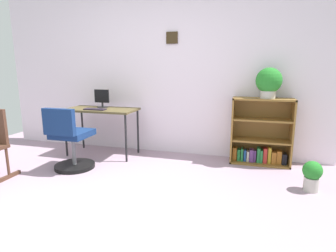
{
  "coord_description": "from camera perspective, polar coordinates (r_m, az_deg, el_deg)",
  "views": [
    {
      "loc": [
        1.36,
        -1.94,
        1.3
      ],
      "look_at": [
        0.46,
        1.25,
        0.61
      ],
      "focal_mm": 29.2,
      "sensor_mm": 36.0,
      "label": 1
    }
  ],
  "objects": [
    {
      "name": "ground_plane",
      "position": [
        2.7,
        -17.63,
        -17.55
      ],
      "size": [
        6.24,
        6.24,
        0.0
      ],
      "primitive_type": "plane",
      "color": "#A18799"
    },
    {
      "name": "wall_back",
      "position": [
        4.31,
        -2.6,
        10.77
      ],
      "size": [
        5.2,
        0.12,
        2.44
      ],
      "color": "silver",
      "rests_on": "ground_plane"
    },
    {
      "name": "desk",
      "position": [
        4.23,
        -13.73,
        2.74
      ],
      "size": [
        1.06,
        0.53,
        0.71
      ],
      "color": "brown",
      "rests_on": "ground_plane"
    },
    {
      "name": "monitor",
      "position": [
        4.33,
        -13.62,
        5.54
      ],
      "size": [
        0.24,
        0.17,
        0.28
      ],
      "color": "#262628",
      "rests_on": "desk"
    },
    {
      "name": "keyboard",
      "position": [
        4.12,
        -15.0,
        3.4
      ],
      "size": [
        0.32,
        0.12,
        0.02
      ],
      "primitive_type": "cube",
      "color": "#241D2B",
      "rests_on": "desk"
    },
    {
      "name": "office_chair",
      "position": [
        3.76,
        -19.72,
        -3.35
      ],
      "size": [
        0.52,
        0.55,
        0.84
      ],
      "color": "black",
      "rests_on": "ground_plane"
    },
    {
      "name": "bookshelf_low",
      "position": [
        4.0,
        18.78,
        -1.84
      ],
      "size": [
        0.8,
        0.3,
        0.92
      ],
      "color": "olive",
      "rests_on": "ground_plane"
    },
    {
      "name": "potted_plant_on_shelf",
      "position": [
        3.85,
        20.29,
        8.67
      ],
      "size": [
        0.34,
        0.34,
        0.4
      ],
      "color": "#B7B2A8",
      "rests_on": "bookshelf_low"
    },
    {
      "name": "potted_plant_floor",
      "position": [
        3.36,
        27.85,
        -8.95
      ],
      "size": [
        0.2,
        0.2,
        0.34
      ],
      "color": "#B7B2A8",
      "rests_on": "ground_plane"
    }
  ]
}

